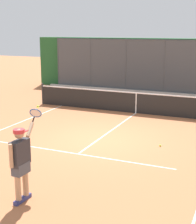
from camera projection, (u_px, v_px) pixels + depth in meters
name	position (u px, v px, depth m)	size (l,w,h in m)	color
ground_plane	(98.00, 140.00, 12.15)	(60.00, 60.00, 0.00)	#B76B42
court_line_markings	(75.00, 156.00, 10.56)	(7.81, 10.65, 0.01)	white
fence_backdrop	(167.00, 66.00, 20.83)	(17.15, 1.37, 3.20)	#474C51
tennis_net	(136.00, 103.00, 15.84)	(10.04, 0.09, 1.07)	#2D2D2D
tennis_player	(21.00, 159.00, 7.62)	(0.44, 1.41, 1.97)	navy
tennis_ball_near_net	(160.00, 145.00, 11.44)	(0.07, 0.07, 0.07)	#D6E042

